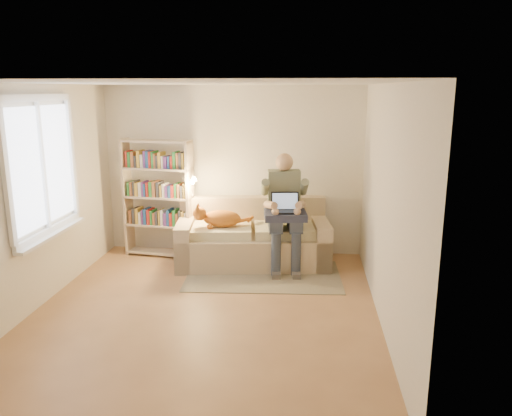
# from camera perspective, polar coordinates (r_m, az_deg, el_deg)

# --- Properties ---
(floor) EXTENTS (4.50, 4.50, 0.00)m
(floor) POSITION_cam_1_polar(r_m,az_deg,el_deg) (6.03, -5.73, -11.51)
(floor) COLOR #956A43
(floor) RESTS_ON ground
(ceiling) EXTENTS (4.00, 4.50, 0.02)m
(ceiling) POSITION_cam_1_polar(r_m,az_deg,el_deg) (5.47, -6.38, 14.02)
(ceiling) COLOR white
(ceiling) RESTS_ON wall_back
(wall_left) EXTENTS (0.02, 4.50, 2.60)m
(wall_left) POSITION_cam_1_polar(r_m,az_deg,el_deg) (6.33, -24.05, 0.99)
(wall_left) COLOR silver
(wall_left) RESTS_ON floor
(wall_right) EXTENTS (0.02, 4.50, 2.60)m
(wall_right) POSITION_cam_1_polar(r_m,az_deg,el_deg) (5.56, 14.59, 0.14)
(wall_right) COLOR silver
(wall_right) RESTS_ON floor
(wall_back) EXTENTS (4.00, 0.02, 2.60)m
(wall_back) POSITION_cam_1_polar(r_m,az_deg,el_deg) (7.78, -2.64, 4.28)
(wall_back) COLOR silver
(wall_back) RESTS_ON floor
(wall_front) EXTENTS (4.00, 0.02, 2.60)m
(wall_front) POSITION_cam_1_polar(r_m,az_deg,el_deg) (3.53, -13.59, -7.46)
(wall_front) COLOR silver
(wall_front) RESTS_ON floor
(window) EXTENTS (0.12, 1.52, 1.69)m
(window) POSITION_cam_1_polar(r_m,az_deg,el_deg) (6.46, -22.84, 2.01)
(window) COLOR white
(window) RESTS_ON wall_left
(sofa) EXTENTS (2.31, 1.25, 0.94)m
(sofa) POSITION_cam_1_polar(r_m,az_deg,el_deg) (7.43, -0.35, -3.75)
(sofa) COLOR tan
(sofa) RESTS_ON floor
(person) EXTENTS (0.54, 0.79, 1.65)m
(person) POSITION_cam_1_polar(r_m,az_deg,el_deg) (7.14, 3.27, 0.33)
(person) COLOR slate
(person) RESTS_ON sofa
(cat) EXTENTS (0.82, 0.36, 0.30)m
(cat) POSITION_cam_1_polar(r_m,az_deg,el_deg) (7.20, -4.64, -1.14)
(cat) COLOR orange
(cat) RESTS_ON sofa
(blanket) EXTENTS (0.64, 0.54, 0.10)m
(blanket) POSITION_cam_1_polar(r_m,az_deg,el_deg) (7.01, 3.94, -0.82)
(blanket) COLOR #252A41
(blanket) RESTS_ON person
(laptop) EXTENTS (0.42, 0.37, 0.33)m
(laptop) POSITION_cam_1_polar(r_m,az_deg,el_deg) (6.99, 3.94, 0.14)
(laptop) COLOR black
(laptop) RESTS_ON blanket
(bookshelf) EXTENTS (1.20, 0.49, 1.81)m
(bookshelf) POSITION_cam_1_polar(r_m,az_deg,el_deg) (7.74, -11.10, 1.75)
(bookshelf) COLOR #C4AF94
(bookshelf) RESTS_ON floor
(rug) EXTENTS (2.19, 1.38, 0.01)m
(rug) POSITION_cam_1_polar(r_m,az_deg,el_deg) (7.01, 0.86, -7.74)
(rug) COLOR gray
(rug) RESTS_ON floor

